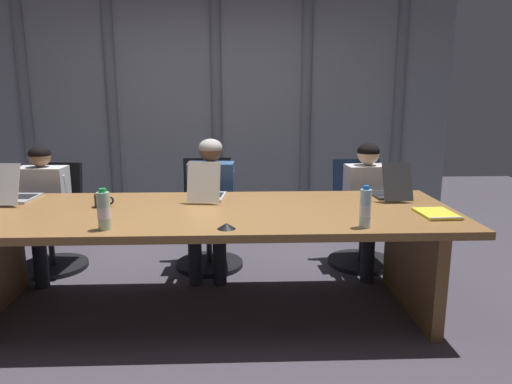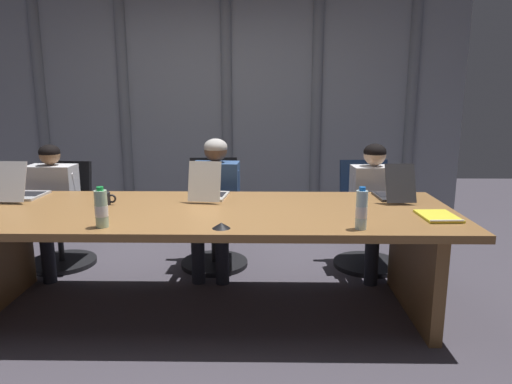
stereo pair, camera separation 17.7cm
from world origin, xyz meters
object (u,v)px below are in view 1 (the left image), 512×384
laptop_center (390,191)px  coffee_mug_near (102,201)px  person_center (370,200)px  laptop_left_end (14,194)px  office_chair_center (360,226)px  person_left_mid (210,198)px  office_chair_left_end (53,230)px  office_chair_left_mid (209,227)px  person_left_end (40,204)px  conference_mic_left_side (226,226)px  laptop_left_mid (207,192)px  spiral_notepad (437,214)px  water_bottle_secondary (365,209)px  water_bottle_primary (104,211)px

laptop_center → coffee_mug_near: laptop_center is taller
person_center → laptop_left_end: bearing=-84.4°
laptop_center → office_chair_center: bearing=1.0°
person_left_mid → person_center: (1.38, -0.01, -0.03)m
office_chair_left_end → office_chair_left_mid: office_chair_left_mid is taller
person_left_end → conference_mic_left_side: bearing=54.4°
office_chair_left_mid → person_center: bearing=79.1°
laptop_left_mid → spiral_notepad: 1.62m
laptop_left_mid → coffee_mug_near: (-0.73, -0.20, -0.01)m
office_chair_left_mid → conference_mic_left_side: size_ratio=8.68×
laptop_center → office_chair_left_mid: 1.62m
person_left_mid → spiral_notepad: (1.54, -0.98, 0.10)m
laptop_left_end → person_left_end: (-0.03, 0.47, -0.19)m
office_chair_left_mid → spiral_notepad: size_ratio=3.03×
office_chair_left_end → coffee_mug_near: office_chair_left_end is taller
spiral_notepad → office_chair_left_end: bearing=156.6°
office_chair_left_mid → water_bottle_secondary: (1.02, -1.40, 0.52)m
office_chair_left_mid → person_left_mid: bearing=6.5°
office_chair_center → person_left_end: person_left_end is taller
office_chair_left_end → person_center: bearing=92.1°
coffee_mug_near → conference_mic_left_side: coffee_mug_near is taller
laptop_left_mid → office_chair_center: 1.55m
spiral_notepad → office_chair_left_mid: bearing=141.7°
water_bottle_primary → water_bottle_secondary: water_bottle_secondary is taller
person_left_end → person_center: bearing=92.1°
office_chair_left_end → person_left_end: 0.32m
water_bottle_secondary → conference_mic_left_side: size_ratio=2.30×
laptop_center → person_left_mid: 1.48m
laptop_center → person_left_mid: bearing=68.5°
office_chair_center → spiral_notepad: bearing=5.1°
water_bottle_primary → coffee_mug_near: water_bottle_primary is taller
person_left_end → person_center: size_ratio=0.99×
laptop_center → office_chair_left_end: size_ratio=0.45×
spiral_notepad → water_bottle_secondary: bearing=-156.8°
laptop_left_end → person_left_mid: 1.50m
laptop_left_end → laptop_center: bearing=-87.6°
conference_mic_left_side → office_chair_left_mid: bearing=97.9°
laptop_center → person_left_end: bearing=77.8°
water_bottle_secondary → conference_mic_left_side: 0.83m
office_chair_left_end → water_bottle_secondary: (2.41, -1.40, 0.53)m
water_bottle_primary → laptop_left_end: bearing=139.0°
laptop_center → water_bottle_secondary: bearing=149.8°
office_chair_left_end → person_left_end: size_ratio=0.84×
person_left_end → water_bottle_secondary: person_left_end is taller
laptop_left_end → person_left_mid: bearing=-69.1°
laptop_left_mid → laptop_center: (1.39, 0.00, -0.00)m
coffee_mug_near → spiral_notepad: (2.27, -0.32, -0.04)m
person_left_mid → person_center: person_left_mid is taller
coffee_mug_near → person_center: bearing=17.4°
office_chair_center → coffee_mug_near: 2.28m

